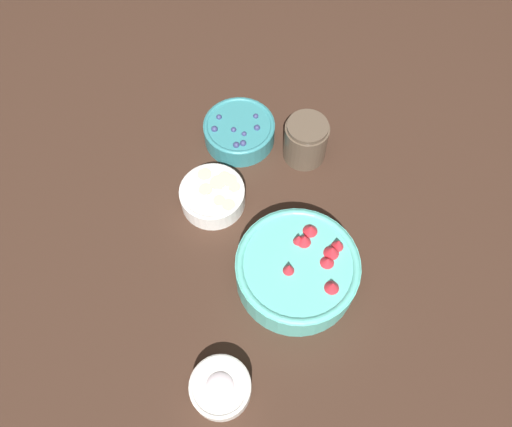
# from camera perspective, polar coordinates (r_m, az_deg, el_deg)

# --- Properties ---
(ground_plane) EXTENTS (4.00, 4.00, 0.00)m
(ground_plane) POSITION_cam_1_polar(r_m,az_deg,el_deg) (1.03, -1.23, -4.14)
(ground_plane) COLOR #382319
(bowl_strawberries) EXTENTS (0.24, 0.24, 0.10)m
(bowl_strawberries) POSITION_cam_1_polar(r_m,az_deg,el_deg) (0.96, 4.78, -6.33)
(bowl_strawberries) COLOR #56B7A8
(bowl_strawberries) RESTS_ON ground_plane
(bowl_blueberries) EXTENTS (0.16, 0.16, 0.06)m
(bowl_blueberries) POSITION_cam_1_polar(r_m,az_deg,el_deg) (1.14, -1.93, 9.47)
(bowl_blueberries) COLOR teal
(bowl_blueberries) RESTS_ON ground_plane
(bowl_bananas) EXTENTS (0.14, 0.14, 0.05)m
(bowl_bananas) POSITION_cam_1_polar(r_m,az_deg,el_deg) (1.05, -4.97, 2.12)
(bowl_bananas) COLOR white
(bowl_bananas) RESTS_ON ground_plane
(bowl_cream) EXTENTS (0.11, 0.11, 0.05)m
(bowl_cream) POSITION_cam_1_polar(r_m,az_deg,el_deg) (0.92, -3.80, -19.25)
(bowl_cream) COLOR silver
(bowl_cream) RESTS_ON ground_plane
(jar_chocolate) EXTENTS (0.10, 0.10, 0.10)m
(jar_chocolate) POSITION_cam_1_polar(r_m,az_deg,el_deg) (1.11, 5.69, 8.21)
(jar_chocolate) COLOR brown
(jar_chocolate) RESTS_ON ground_plane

